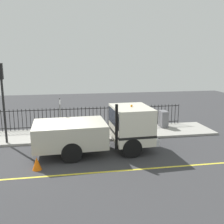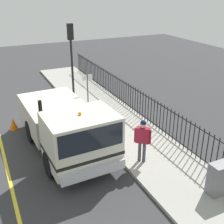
# 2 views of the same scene
# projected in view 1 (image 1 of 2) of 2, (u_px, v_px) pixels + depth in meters

# --- Properties ---
(ground_plane) EXTENTS (44.02, 44.02, 0.00)m
(ground_plane) POSITION_uv_depth(u_px,v_px,m) (54.00, 156.00, 12.62)
(ground_plane) COLOR #38383A
(ground_plane) RESTS_ON ground
(sidewalk_slab) EXTENTS (2.85, 20.01, 0.13)m
(sidewalk_slab) POSITION_uv_depth(u_px,v_px,m) (56.00, 135.00, 15.78)
(sidewalk_slab) COLOR #A3A099
(sidewalk_slab) RESTS_ON ground
(lane_marking) EXTENTS (0.12, 18.01, 0.01)m
(lane_marking) POSITION_uv_depth(u_px,v_px,m) (52.00, 176.00, 10.54)
(lane_marking) COLOR yellow
(lane_marking) RESTS_ON ground
(work_truck) EXTENTS (2.70, 6.13, 2.65)m
(work_truck) POSITION_uv_depth(u_px,v_px,m) (105.00, 128.00, 13.09)
(work_truck) COLOR silver
(work_truck) RESTS_ON ground
(worker_standing) EXTENTS (0.51, 0.49, 1.73)m
(worker_standing) POSITION_uv_depth(u_px,v_px,m) (130.00, 118.00, 15.61)
(worker_standing) COLOR maroon
(worker_standing) RESTS_ON sidewalk_slab
(iron_fence) EXTENTS (0.04, 17.04, 1.41)m
(iron_fence) POSITION_uv_depth(u_px,v_px,m) (57.00, 118.00, 16.87)
(iron_fence) COLOR black
(iron_fence) RESTS_ON sidewalk_slab
(traffic_light_near) EXTENTS (0.31, 0.23, 4.35)m
(traffic_light_near) POSITION_uv_depth(u_px,v_px,m) (2.00, 87.00, 13.67)
(traffic_light_near) COLOR black
(traffic_light_near) RESTS_ON sidewalk_slab
(utility_cabinet) EXTENTS (0.79, 0.45, 1.09)m
(utility_cabinet) POSITION_uv_depth(u_px,v_px,m) (163.00, 119.00, 17.44)
(utility_cabinet) COLOR slate
(utility_cabinet) RESTS_ON sidewalk_slab
(traffic_cone) EXTENTS (0.40, 0.40, 0.57)m
(traffic_cone) POSITION_uv_depth(u_px,v_px,m) (37.00, 164.00, 11.07)
(traffic_cone) COLOR orange
(traffic_cone) RESTS_ON ground
(street_sign) EXTENTS (0.50, 0.08, 2.46)m
(street_sign) POSITION_uv_depth(u_px,v_px,m) (60.00, 115.00, 14.27)
(street_sign) COLOR #4C4C4C
(street_sign) RESTS_ON sidewalk_slab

